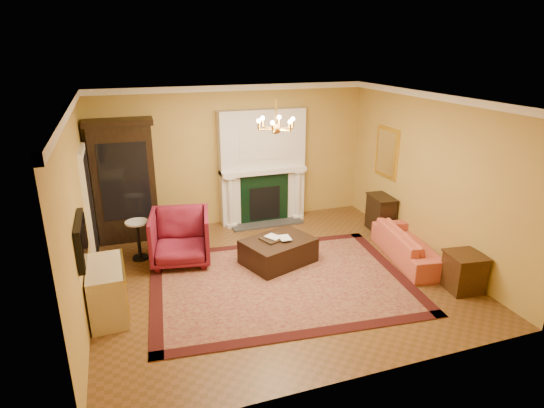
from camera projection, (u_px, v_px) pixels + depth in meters
name	position (u px, v px, depth m)	size (l,w,h in m)	color
floor	(276.00, 275.00, 7.90)	(6.00, 5.50, 0.02)	brown
ceiling	(276.00, 99.00, 6.90)	(6.00, 5.50, 0.02)	silver
wall_back	(233.00, 156.00, 9.86)	(6.00, 0.02, 3.00)	gold
wall_front	(360.00, 268.00, 4.94)	(6.00, 0.02, 3.00)	gold
wall_left	(77.00, 215.00, 6.47)	(0.02, 5.50, 3.00)	gold
wall_right	(430.00, 176.00, 8.33)	(0.02, 5.50, 3.00)	gold
fireplace	(262.00, 169.00, 9.98)	(1.90, 0.70, 2.50)	silver
crown_molding	(257.00, 97.00, 7.77)	(6.00, 5.50, 0.12)	white
doorway	(89.00, 206.00, 8.16)	(0.08, 1.05, 2.10)	white
tv_panel	(81.00, 240.00, 6.01)	(0.09, 0.95, 0.58)	black
gilt_mirror	(387.00, 152.00, 9.51)	(0.06, 0.76, 1.05)	gold
chandelier	(276.00, 125.00, 7.03)	(0.63, 0.55, 0.53)	gold
oriental_rug	(280.00, 282.00, 7.66)	(4.28, 3.21, 0.02)	#4C1017
china_cabinet	(125.00, 184.00, 9.02)	(1.17, 0.53, 2.34)	black
wingback_armchair	(180.00, 235.00, 8.21)	(1.03, 0.97, 1.06)	maroon
pedestal_table	(138.00, 237.00, 8.35)	(0.42, 0.42, 0.75)	black
commode	(107.00, 291.00, 6.63)	(0.50, 1.06, 0.79)	beige
coral_sofa	(411.00, 240.00, 8.36)	(1.96, 0.57, 0.77)	#BA5D3A
end_table	(464.00, 273.00, 7.34)	(0.52, 0.52, 0.60)	#3E2311
console_table	(380.00, 214.00, 9.66)	(0.38, 0.67, 0.74)	black
leather_ottoman	(278.00, 251.00, 8.26)	(1.21, 0.88, 0.45)	black
ottoman_tray	(274.00, 238.00, 8.20)	(0.45, 0.35, 0.03)	black
book_a	(269.00, 232.00, 8.07)	(0.21, 0.03, 0.28)	gray
book_b	(280.00, 232.00, 8.09)	(0.20, 0.02, 0.27)	gray
topiary_left	(240.00, 159.00, 9.69)	(0.16, 0.16, 0.44)	gray
topiary_right	(288.00, 157.00, 10.04)	(0.14, 0.14, 0.38)	gray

